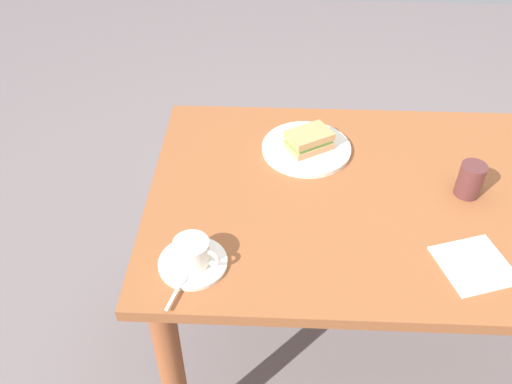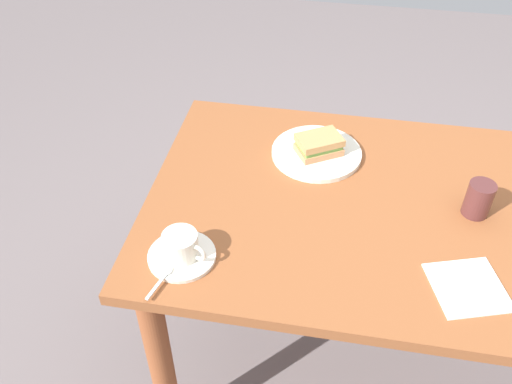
{
  "view_description": "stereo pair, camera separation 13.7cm",
  "coord_description": "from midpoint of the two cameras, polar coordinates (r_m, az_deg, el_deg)",
  "views": [
    {
      "loc": [
        0.35,
        1.07,
        1.67
      ],
      "look_at": [
        0.4,
        0.04,
        0.76
      ],
      "focal_mm": 38.89,
      "sensor_mm": 36.0,
      "label": 1
    },
    {
      "loc": [
        0.22,
        1.05,
        1.67
      ],
      "look_at": [
        0.4,
        0.04,
        0.76
      ],
      "focal_mm": 38.89,
      "sensor_mm": 36.0,
      "label": 2
    }
  ],
  "objects": [
    {
      "name": "ground_plane",
      "position": [
        2.0,
        9.94,
        -16.23
      ],
      "size": [
        6.0,
        6.0,
        0.0
      ],
      "primitive_type": "plane",
      "color": "slate"
    },
    {
      "name": "dining_table",
      "position": [
        1.52,
        12.62,
        -3.59
      ],
      "size": [
        1.35,
        0.78,
        0.73
      ],
      "color": "brown",
      "rests_on": "ground_plane"
    },
    {
      "name": "sandwich_plate",
      "position": [
        1.55,
        2.68,
        4.4
      ],
      "size": [
        0.25,
        0.25,
        0.01
      ],
      "primitive_type": "cylinder",
      "color": "silver",
      "rests_on": "dining_table"
    },
    {
      "name": "sandwich_front",
      "position": [
        1.52,
        2.91,
        5.25
      ],
      "size": [
        0.14,
        0.13,
        0.05
      ],
      "color": "tan",
      "rests_on": "sandwich_plate"
    },
    {
      "name": "coffee_saucer",
      "position": [
        1.26,
        -9.65,
        -7.34
      ],
      "size": [
        0.15,
        0.15,
        0.01
      ],
      "primitive_type": "cylinder",
      "color": "silver",
      "rests_on": "dining_table"
    },
    {
      "name": "coffee_cup",
      "position": [
        1.23,
        -9.77,
        -6.23
      ],
      "size": [
        0.1,
        0.08,
        0.06
      ],
      "color": "silver",
      "rests_on": "coffee_saucer"
    },
    {
      "name": "spoon",
      "position": [
        1.21,
        -11.2,
        -9.62
      ],
      "size": [
        0.04,
        0.1,
        0.01
      ],
      "color": "silver",
      "rests_on": "coffee_saucer"
    },
    {
      "name": "napkin",
      "position": [
        1.31,
        18.78,
        -7.26
      ],
      "size": [
        0.19,
        0.19,
        0.0
      ],
      "primitive_type": "cube",
      "rotation": [
        0.0,
        0.0,
        0.31
      ],
      "color": "white",
      "rests_on": "dining_table"
    },
    {
      "name": "drinking_glass",
      "position": [
        1.46,
        18.72,
        1.08
      ],
      "size": [
        0.06,
        0.06,
        0.09
      ],
      "primitive_type": "cylinder",
      "color": "#542A29",
      "rests_on": "dining_table"
    }
  ]
}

